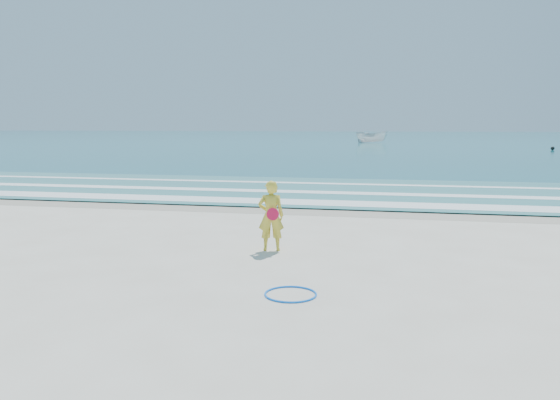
# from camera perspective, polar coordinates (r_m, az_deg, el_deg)

# --- Properties ---
(ground) EXTENTS (400.00, 400.00, 0.00)m
(ground) POSITION_cam_1_polar(r_m,az_deg,el_deg) (9.38, -8.22, -9.30)
(ground) COLOR silver
(ground) RESTS_ON ground
(wet_sand) EXTENTS (400.00, 2.40, 0.00)m
(wet_sand) POSITION_cam_1_polar(r_m,az_deg,el_deg) (17.89, 1.67, -0.96)
(wet_sand) COLOR #B2A893
(wet_sand) RESTS_ON ground
(ocean) EXTENTS (400.00, 190.00, 0.04)m
(ocean) POSITION_cam_1_polar(r_m,az_deg,el_deg) (113.48, 10.32, 6.42)
(ocean) COLOR #19727F
(ocean) RESTS_ON ground
(shallow) EXTENTS (400.00, 10.00, 0.01)m
(shallow) POSITION_cam_1_polar(r_m,az_deg,el_deg) (22.78, 3.90, 1.06)
(shallow) COLOR #59B7AD
(shallow) RESTS_ON ocean
(foam_near) EXTENTS (400.00, 1.40, 0.01)m
(foam_near) POSITION_cam_1_polar(r_m,az_deg,el_deg) (19.15, 2.36, -0.22)
(foam_near) COLOR white
(foam_near) RESTS_ON shallow
(foam_mid) EXTENTS (400.00, 0.90, 0.01)m
(foam_mid) POSITION_cam_1_polar(r_m,az_deg,el_deg) (21.99, 3.61, 0.83)
(foam_mid) COLOR white
(foam_mid) RESTS_ON shallow
(foam_far) EXTENTS (400.00, 0.60, 0.01)m
(foam_far) POSITION_cam_1_polar(r_m,az_deg,el_deg) (25.24, 4.68, 1.74)
(foam_far) COLOR white
(foam_far) RESTS_ON shallow
(hoop) EXTENTS (0.97, 0.97, 0.03)m
(hoop) POSITION_cam_1_polar(r_m,az_deg,el_deg) (9.03, 1.11, -9.80)
(hoop) COLOR #0E74FF
(hoop) RESTS_ON ground
(boat) EXTENTS (4.75, 2.08, 1.79)m
(boat) POSITION_cam_1_polar(r_m,az_deg,el_deg) (81.94, 9.58, 6.54)
(boat) COLOR silver
(boat) RESTS_ON ocean
(buoy) EXTENTS (0.39, 0.39, 0.39)m
(buoy) POSITION_cam_1_polar(r_m,az_deg,el_deg) (64.60, 26.60, 4.85)
(buoy) COLOR black
(buoy) RESTS_ON ocean
(woman) EXTENTS (0.63, 0.48, 1.55)m
(woman) POSITION_cam_1_polar(r_m,az_deg,el_deg) (11.95, -0.95, -1.65)
(woman) COLOR gold
(woman) RESTS_ON ground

